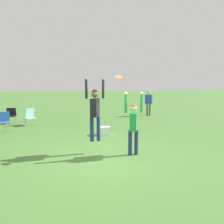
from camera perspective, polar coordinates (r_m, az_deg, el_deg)
The scene contains 9 objects.
ground_plane at distance 6.85m, azimuth -2.04°, elevation -11.42°, with size 120.00×120.00×0.00m, color #477533.
person_jumping at distance 6.87m, azimuth -4.47°, elevation 1.03°, with size 0.63×0.52×2.01m.
person_defending at distance 6.75m, azimuth 5.62°, elevation -2.67°, with size 0.60×0.49×1.97m.
frisbee at distance 6.70m, azimuth 1.76°, elevation 9.09°, with size 0.23×0.22×0.11m.
camping_chair_0 at distance 13.42m, azimuth -24.89°, elevation -0.59°, with size 0.55×0.58×0.87m.
camping_chair_1 at distance 11.36m, azimuth -26.59°, elevation -1.89°, with size 0.70×0.76×0.91m.
camping_chair_2 at distance 12.47m, azimuth -20.68°, elevation -0.90°, with size 0.69×0.77×0.90m.
person_spectator_near at distance 15.31m, azimuth 9.55°, elevation 3.03°, with size 0.57×0.37×1.77m.
cooler_box at distance 9.52m, azimuth -2.05°, elevation -4.91°, with size 0.51×0.38×0.36m.
Camera 1 is at (-1.12, -6.39, 2.21)m, focal length 35.00 mm.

